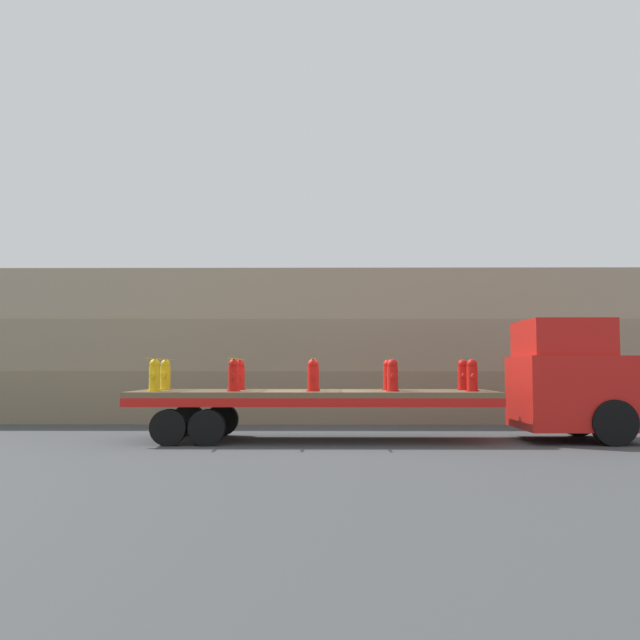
{
  "coord_description": "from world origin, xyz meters",
  "views": [
    {
      "loc": [
        0.3,
        -17.35,
        1.76
      ],
      "look_at": [
        0.16,
        0.0,
        2.92
      ],
      "focal_mm": 40.0,
      "sensor_mm": 36.0,
      "label": 1
    }
  ],
  "objects_px": {
    "fire_hydrant_yellow_far_0": "(165,375)",
    "fire_hydrant_red_near_3": "(393,376)",
    "fire_hydrant_red_far_1": "(240,375)",
    "fire_hydrant_red_near_4": "(472,376)",
    "flatbed_trailer": "(290,400)",
    "fire_hydrant_red_far_4": "(463,375)",
    "fire_hydrant_red_near_2": "(313,376)",
    "fire_hydrant_red_far_2": "(314,375)",
    "fire_hydrant_yellow_near_0": "(155,376)",
    "fire_hydrant_red_near_1": "(234,376)",
    "truck_cab": "(576,380)",
    "fire_hydrant_red_far_3": "(388,375)"
  },
  "relations": [
    {
      "from": "fire_hydrant_yellow_far_0",
      "to": "fire_hydrant_red_near_3",
      "type": "xyz_separation_m",
      "value": [
        5.61,
        -1.14,
        0.0
      ]
    },
    {
      "from": "fire_hydrant_red_far_1",
      "to": "fire_hydrant_red_near_4",
      "type": "xyz_separation_m",
      "value": [
        5.61,
        -1.14,
        0.0
      ]
    },
    {
      "from": "flatbed_trailer",
      "to": "fire_hydrant_red_near_3",
      "type": "height_order",
      "value": "fire_hydrant_red_near_3"
    },
    {
      "from": "fire_hydrant_red_near_3",
      "to": "fire_hydrant_red_far_4",
      "type": "distance_m",
      "value": 2.19
    },
    {
      "from": "fire_hydrant_red_near_2",
      "to": "fire_hydrant_red_far_2",
      "type": "height_order",
      "value": "same"
    },
    {
      "from": "flatbed_trailer",
      "to": "fire_hydrant_red_near_3",
      "type": "relative_size",
      "value": 11.36
    },
    {
      "from": "fire_hydrant_red_far_1",
      "to": "fire_hydrant_red_far_4",
      "type": "bearing_deg",
      "value": 0.0
    },
    {
      "from": "fire_hydrant_yellow_near_0",
      "to": "fire_hydrant_red_near_2",
      "type": "relative_size",
      "value": 1.0
    },
    {
      "from": "flatbed_trailer",
      "to": "fire_hydrant_red_far_1",
      "type": "relative_size",
      "value": 11.36
    },
    {
      "from": "fire_hydrant_yellow_near_0",
      "to": "fire_hydrant_red_far_4",
      "type": "bearing_deg",
      "value": 8.64
    },
    {
      "from": "fire_hydrant_red_far_2",
      "to": "fire_hydrant_red_near_4",
      "type": "xyz_separation_m",
      "value": [
        3.74,
        -1.14,
        0.0
      ]
    },
    {
      "from": "fire_hydrant_red_near_2",
      "to": "fire_hydrant_red_near_3",
      "type": "relative_size",
      "value": 1.0
    },
    {
      "from": "fire_hydrant_yellow_far_0",
      "to": "fire_hydrant_red_near_4",
      "type": "distance_m",
      "value": 7.56
    },
    {
      "from": "fire_hydrant_yellow_near_0",
      "to": "fire_hydrant_red_far_1",
      "type": "xyz_separation_m",
      "value": [
        1.87,
        1.14,
        0.0
      ]
    },
    {
      "from": "fire_hydrant_yellow_near_0",
      "to": "fire_hydrant_red_near_3",
      "type": "xyz_separation_m",
      "value": [
        5.61,
        0.0,
        0.0
      ]
    },
    {
      "from": "flatbed_trailer",
      "to": "fire_hydrant_red_near_1",
      "type": "distance_m",
      "value": 1.54
    },
    {
      "from": "fire_hydrant_yellow_far_0",
      "to": "fire_hydrant_red_far_4",
      "type": "height_order",
      "value": "same"
    },
    {
      "from": "fire_hydrant_red_near_4",
      "to": "fire_hydrant_red_far_4",
      "type": "xyz_separation_m",
      "value": [
        0.0,
        1.14,
        0.0
      ]
    },
    {
      "from": "flatbed_trailer",
      "to": "fire_hydrant_red_near_4",
      "type": "distance_m",
      "value": 4.38
    },
    {
      "from": "fire_hydrant_yellow_far_0",
      "to": "fire_hydrant_red_far_4",
      "type": "xyz_separation_m",
      "value": [
        7.48,
        0.0,
        0.0
      ]
    },
    {
      "from": "truck_cab",
      "to": "flatbed_trailer",
      "type": "relative_size",
      "value": 0.33
    },
    {
      "from": "fire_hydrant_red_far_3",
      "to": "fire_hydrant_red_far_2",
      "type": "bearing_deg",
      "value": 180.0
    },
    {
      "from": "flatbed_trailer",
      "to": "fire_hydrant_red_far_3",
      "type": "xyz_separation_m",
      "value": [
        2.44,
        0.57,
        0.59
      ]
    },
    {
      "from": "flatbed_trailer",
      "to": "fire_hydrant_yellow_near_0",
      "type": "bearing_deg",
      "value": -169.84
    },
    {
      "from": "fire_hydrant_red_near_2",
      "to": "fire_hydrant_red_far_4",
      "type": "xyz_separation_m",
      "value": [
        3.74,
        1.14,
        0.0
      ]
    },
    {
      "from": "fire_hydrant_red_far_2",
      "to": "fire_hydrant_red_near_3",
      "type": "bearing_deg",
      "value": -31.3
    },
    {
      "from": "fire_hydrant_red_near_3",
      "to": "fire_hydrant_red_near_1",
      "type": "bearing_deg",
      "value": 180.0
    },
    {
      "from": "truck_cab",
      "to": "fire_hydrant_yellow_far_0",
      "type": "relative_size",
      "value": 3.8
    },
    {
      "from": "flatbed_trailer",
      "to": "fire_hydrant_red_far_3",
      "type": "distance_m",
      "value": 2.57
    },
    {
      "from": "fire_hydrant_yellow_near_0",
      "to": "flatbed_trailer",
      "type": "bearing_deg",
      "value": 10.16
    },
    {
      "from": "flatbed_trailer",
      "to": "fire_hydrant_red_near_2",
      "type": "xyz_separation_m",
      "value": [
        0.57,
        -0.57,
        0.59
      ]
    },
    {
      "from": "fire_hydrant_red_near_1",
      "to": "fire_hydrant_red_near_3",
      "type": "relative_size",
      "value": 1.0
    },
    {
      "from": "fire_hydrant_yellow_near_0",
      "to": "fire_hydrant_red_near_1",
      "type": "height_order",
      "value": "same"
    },
    {
      "from": "fire_hydrant_red_near_2",
      "to": "fire_hydrant_red_near_4",
      "type": "bearing_deg",
      "value": 0.0
    },
    {
      "from": "truck_cab",
      "to": "fire_hydrant_red_far_1",
      "type": "bearing_deg",
      "value": 176.05
    },
    {
      "from": "fire_hydrant_red_near_2",
      "to": "truck_cab",
      "type": "bearing_deg",
      "value": 5.1
    },
    {
      "from": "fire_hydrant_red_near_3",
      "to": "fire_hydrant_red_far_1",
      "type": "bearing_deg",
      "value": 163.09
    },
    {
      "from": "fire_hydrant_red_near_2",
      "to": "fire_hydrant_red_near_3",
      "type": "distance_m",
      "value": 1.87
    },
    {
      "from": "fire_hydrant_red_far_1",
      "to": "fire_hydrant_red_far_2",
      "type": "height_order",
      "value": "same"
    },
    {
      "from": "flatbed_trailer",
      "to": "fire_hydrant_red_far_3",
      "type": "height_order",
      "value": "fire_hydrant_red_far_3"
    },
    {
      "from": "flatbed_trailer",
      "to": "fire_hydrant_red_near_2",
      "type": "distance_m",
      "value": 1.0
    },
    {
      "from": "fire_hydrant_red_far_2",
      "to": "fire_hydrant_red_far_3",
      "type": "height_order",
      "value": "same"
    },
    {
      "from": "flatbed_trailer",
      "to": "fire_hydrant_yellow_near_0",
      "type": "relative_size",
      "value": 11.36
    },
    {
      "from": "truck_cab",
      "to": "flatbed_trailer",
      "type": "distance_m",
      "value": 6.95
    },
    {
      "from": "fire_hydrant_yellow_far_0",
      "to": "fire_hydrant_red_near_2",
      "type": "height_order",
      "value": "same"
    },
    {
      "from": "fire_hydrant_red_near_3",
      "to": "fire_hydrant_red_far_4",
      "type": "xyz_separation_m",
      "value": [
        1.87,
        1.14,
        0.0
      ]
    },
    {
      "from": "fire_hydrant_red_near_2",
      "to": "fire_hydrant_red_near_3",
      "type": "height_order",
      "value": "same"
    },
    {
      "from": "fire_hydrant_red_far_3",
      "to": "fire_hydrant_red_far_4",
      "type": "bearing_deg",
      "value": 0.0
    },
    {
      "from": "fire_hydrant_yellow_near_0",
      "to": "fire_hydrant_red_far_1",
      "type": "height_order",
      "value": "same"
    },
    {
      "from": "truck_cab",
      "to": "fire_hydrant_red_far_4",
      "type": "distance_m",
      "value": 2.69
    }
  ]
}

